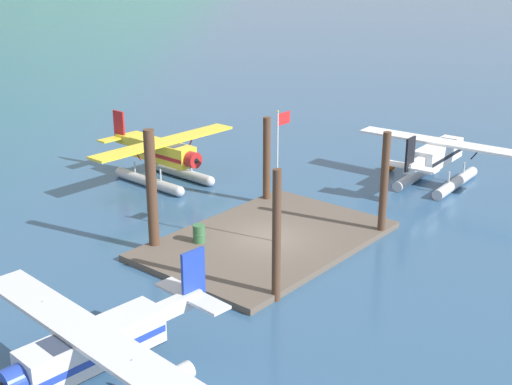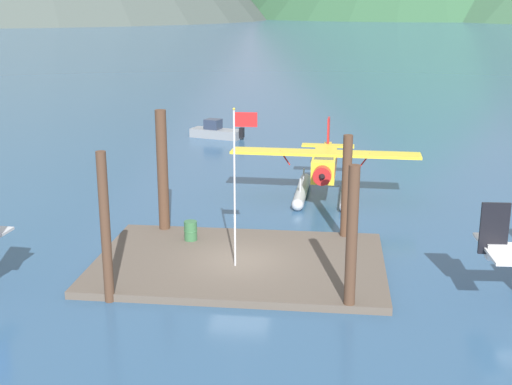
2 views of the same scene
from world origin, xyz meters
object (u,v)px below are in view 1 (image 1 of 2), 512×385
Objects in this scene: mooring_buoy at (390,166)px; seaplane_white_stbd_aft at (438,159)px; fuel_drum at (199,234)px; flagpole at (279,162)px; seaplane_yellow_bow_right at (163,157)px; seaplane_silver_port_aft at (93,356)px.

seaplane_white_stbd_aft is at bearing -99.52° from mooring_buoy.
fuel_drum is at bearing 176.71° from mooring_buoy.
seaplane_yellow_bow_right is at bearing 74.25° from flagpole.
flagpole is 0.62× the size of seaplane_white_stbd_aft.
mooring_buoy is 0.06× the size of seaplane_silver_port_aft.
fuel_drum is 0.08× the size of seaplane_yellow_bow_right.
seaplane_white_stbd_aft reaches higher than mooring_buoy.
seaplane_yellow_bow_right reaches higher than mooring_buoy.
seaplane_yellow_bow_right is (3.25, 11.52, -2.70)m from flagpole.
seaplane_yellow_bow_right and seaplane_silver_port_aft have the same top height.
mooring_buoy is 14.67m from seaplane_yellow_bow_right.
flagpole is 14.87m from mooring_buoy.
seaplane_silver_port_aft is (-16.40, -14.46, 0.00)m from seaplane_yellow_bow_right.
mooring_buoy is 27.81m from seaplane_silver_port_aft.
flagpole is at bearing 12.59° from seaplane_silver_port_aft.
mooring_buoy is at bearing 9.94° from seaplane_silver_port_aft.
seaplane_white_stbd_aft is at bearing -6.91° from flagpole.
seaplane_yellow_bow_right is 1.00× the size of seaplane_silver_port_aft.
flagpole is 12.27m from seaplane_yellow_bow_right.
fuel_drum is 10.49m from seaplane_yellow_bow_right.
flagpole reaches higher than mooring_buoy.
seaplane_silver_port_aft is at bearing -177.25° from seaplane_white_stbd_aft.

